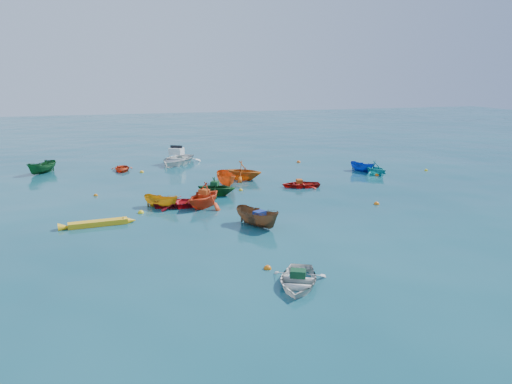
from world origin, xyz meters
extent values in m
plane|color=#0A3E4F|center=(0.00, 0.00, 0.00)|extent=(160.00, 160.00, 0.00)
imported|color=beige|center=(-2.52, -9.27, 0.00)|extent=(3.37, 3.78, 0.65)
imported|color=brown|center=(-1.77, -1.20, 0.00)|extent=(2.48, 3.22, 1.18)
imported|color=red|center=(-3.85, 3.67, 0.00)|extent=(4.18, 4.18, 1.67)
imported|color=#CA8F12|center=(-6.46, 4.29, 0.00)|extent=(2.48, 2.33, 0.96)
imported|color=#1CACAE|center=(11.93, 9.91, 0.00)|extent=(2.56, 2.78, 1.23)
imported|color=#B10E17|center=(-5.27, 4.20, 0.00)|extent=(3.67, 2.90, 0.69)
imported|color=#E35815|center=(-1.11, 9.08, 0.00)|extent=(1.23, 3.17, 1.22)
imported|color=#0F4217|center=(-2.45, 6.42, 0.00)|extent=(3.40, 3.24, 1.39)
imported|color=#B1140E|center=(4.14, 7.23, 0.00)|extent=(3.15, 2.49, 0.59)
imported|color=#0D34A7|center=(11.48, 11.28, 0.00)|extent=(1.92, 2.61, 0.95)
imported|color=red|center=(-8.40, 17.58, 0.00)|extent=(1.93, 2.66, 0.54)
imported|color=#CE6013|center=(0.71, 10.97, 0.00)|extent=(4.02, 3.92, 1.61)
imported|color=#135121|center=(-14.90, 18.30, 0.00)|extent=(2.78, 3.02, 1.16)
imported|color=white|center=(-3.36, 19.61, 0.00)|extent=(5.64, 6.12, 1.64)
cube|color=#104123|center=(-2.48, -9.18, 0.47)|extent=(0.75, 0.68, 0.30)
cube|color=navy|center=(-1.69, -1.33, 0.74)|extent=(0.78, 0.72, 0.31)
cube|color=#D34815|center=(-3.81, 3.70, 0.98)|extent=(0.76, 0.76, 0.30)
cube|color=#11441E|center=(-2.54, 6.46, 0.85)|extent=(0.71, 0.78, 0.31)
cube|color=#B74712|center=(4.04, 7.25, 0.43)|extent=(0.52, 0.63, 0.27)
sphere|color=orange|center=(-3.15, -7.28, 0.00)|extent=(0.34, 0.34, 0.34)
sphere|color=yellow|center=(-1.04, 1.37, 0.00)|extent=(0.38, 0.38, 0.38)
sphere|color=orange|center=(6.98, 1.07, 0.00)|extent=(0.36, 0.36, 0.36)
sphere|color=yellow|center=(-7.80, 3.33, 0.00)|extent=(0.38, 0.38, 0.38)
sphere|color=orange|center=(-10.49, 8.71, 0.00)|extent=(0.29, 0.29, 0.29)
sphere|color=yellow|center=(-0.45, 7.37, 0.00)|extent=(0.29, 0.29, 0.29)
sphere|color=orange|center=(11.82, 9.42, 0.00)|extent=(0.34, 0.34, 0.34)
sphere|color=yellow|center=(-6.83, 16.27, 0.00)|extent=(0.35, 0.35, 0.35)
sphere|color=#F0570D|center=(7.81, 16.97, 0.00)|extent=(0.37, 0.37, 0.37)
sphere|color=yellow|center=(16.96, 9.99, 0.00)|extent=(0.29, 0.29, 0.29)
camera|label=1|loc=(-9.45, -26.57, 8.31)|focal=35.00mm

